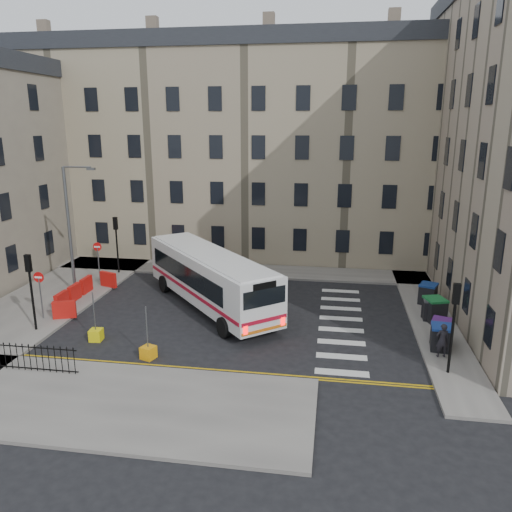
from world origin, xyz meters
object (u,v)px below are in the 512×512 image
(wheelie_bin_a, at_px, (441,337))
(pedestrian, at_px, (442,340))
(bus, at_px, (210,277))
(wheelie_bin_c, at_px, (435,309))
(wheelie_bin_d, at_px, (431,309))
(bollard_yellow, at_px, (96,335))
(wheelie_bin_e, at_px, (428,293))
(streetlamp, at_px, (69,228))
(wheelie_bin_b, at_px, (441,330))
(bollard_chevron, at_px, (148,352))

(wheelie_bin_a, distance_m, pedestrian, 0.87)
(bus, xyz_separation_m, wheelie_bin_c, (12.82, -0.45, -1.11))
(wheelie_bin_d, relative_size, bollard_yellow, 1.98)
(wheelie_bin_d, bearing_deg, wheelie_bin_e, 87.82)
(wheelie_bin_c, relative_size, bollard_yellow, 2.38)
(pedestrian, distance_m, bollard_yellow, 16.96)
(wheelie_bin_c, xyz_separation_m, wheelie_bin_d, (-0.13, 0.21, -0.05))
(wheelie_bin_c, bearing_deg, bollard_yellow, 178.12)
(streetlamp, bearing_deg, wheelie_bin_d, -3.13)
(wheelie_bin_a, bearing_deg, pedestrian, -90.78)
(streetlamp, relative_size, wheelie_bin_c, 5.70)
(streetlamp, xyz_separation_m, wheelie_bin_e, (22.18, 1.35, -3.57))
(wheelie_bin_b, relative_size, wheelie_bin_e, 0.91)
(bollard_chevron, bearing_deg, wheelie_bin_d, 26.00)
(bus, bearing_deg, streetlamp, 133.82)
(wheelie_bin_b, height_order, bollard_chevron, wheelie_bin_b)
(streetlamp, bearing_deg, wheelie_bin_b, -10.82)
(wheelie_bin_b, distance_m, wheelie_bin_c, 2.78)
(pedestrian, xyz_separation_m, bollard_yellow, (-16.93, -0.53, -0.68))
(wheelie_bin_b, xyz_separation_m, pedestrian, (-0.30, -1.79, 0.25))
(wheelie_bin_b, distance_m, pedestrian, 1.83)
(wheelie_bin_d, height_order, wheelie_bin_e, wheelie_bin_e)
(bus, bearing_deg, pedestrian, -62.45)
(streetlamp, bearing_deg, wheelie_bin_c, -3.65)
(wheelie_bin_b, height_order, pedestrian, pedestrian)
(wheelie_bin_d, distance_m, bollard_yellow, 18.10)
(bus, xyz_separation_m, wheelie_bin_d, (12.69, -0.25, -1.16))
(bus, xyz_separation_m, pedestrian, (12.33, -5.02, -0.93))
(wheelie_bin_a, relative_size, bollard_chevron, 2.02)
(wheelie_bin_b, height_order, wheelie_bin_e, wheelie_bin_e)
(wheelie_bin_e, bearing_deg, wheelie_bin_d, -72.53)
(wheelie_bin_a, distance_m, wheelie_bin_e, 6.50)
(wheelie_bin_d, xyz_separation_m, pedestrian, (-0.36, -4.77, 0.23))
(wheelie_bin_c, distance_m, wheelie_bin_d, 0.25)
(wheelie_bin_a, height_order, bollard_chevron, wheelie_bin_a)
(wheelie_bin_b, relative_size, pedestrian, 0.77)
(pedestrian, distance_m, bollard_chevron, 13.75)
(wheelie_bin_a, relative_size, wheelie_bin_e, 0.87)
(bollard_yellow, bearing_deg, bus, 50.32)
(wheelie_bin_a, relative_size, wheelie_bin_b, 0.96)
(bus, xyz_separation_m, bollard_chevron, (-1.25, -7.05, -1.61))
(pedestrian, bearing_deg, wheelie_bin_b, -108.59)
(bus, distance_m, wheelie_bin_a, 13.19)
(wheelie_bin_c, distance_m, bollard_chevron, 15.55)
(wheelie_bin_d, distance_m, wheelie_bin_e, 2.56)
(bollard_chevron, bearing_deg, bus, 79.94)
(streetlamp, height_order, bollard_chevron, streetlamp)
(streetlamp, distance_m, bollard_chevron, 12.01)
(bollard_yellow, height_order, bollard_chevron, same)
(wheelie_bin_e, bearing_deg, pedestrian, -71.93)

